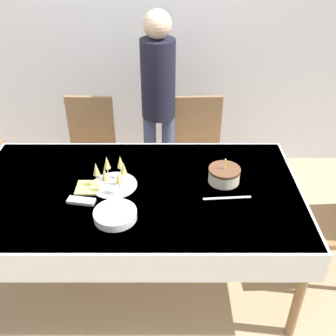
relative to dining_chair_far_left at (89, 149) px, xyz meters
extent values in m
plane|color=tan|center=(0.47, -0.90, -0.54)|extent=(12.00, 12.00, 0.00)
cube|color=silver|center=(0.47, 0.73, 0.81)|extent=(8.00, 0.05, 2.70)
cube|color=white|center=(0.47, -0.90, 0.22)|extent=(2.08, 1.13, 0.03)
cube|color=white|center=(0.47, -0.90, 0.13)|extent=(2.11, 1.16, 0.21)
cylinder|color=olive|center=(1.45, -1.41, -0.17)|extent=(0.06, 0.06, 0.74)
cylinder|color=olive|center=(-0.52, -0.39, -0.17)|extent=(0.06, 0.06, 0.74)
cylinder|color=olive|center=(1.45, -0.39, -0.17)|extent=(0.06, 0.06, 0.74)
cube|color=olive|center=(0.00, -0.08, -0.09)|extent=(0.44, 0.44, 0.04)
cube|color=olive|center=(0.00, 0.11, 0.18)|extent=(0.40, 0.05, 0.50)
cylinder|color=olive|center=(0.17, -0.27, -0.32)|extent=(0.04, 0.04, 0.43)
cylinder|color=olive|center=(-0.19, -0.26, -0.32)|extent=(0.04, 0.04, 0.43)
cylinder|color=olive|center=(0.18, 0.09, -0.32)|extent=(0.04, 0.04, 0.43)
cylinder|color=olive|center=(-0.18, 0.10, -0.32)|extent=(0.04, 0.04, 0.43)
cube|color=olive|center=(0.93, -0.08, -0.09)|extent=(0.43, 0.43, 0.04)
cube|color=olive|center=(0.93, 0.11, 0.18)|extent=(0.40, 0.05, 0.50)
cylinder|color=olive|center=(1.12, -0.26, -0.32)|extent=(0.04, 0.04, 0.43)
cylinder|color=olive|center=(0.76, -0.27, -0.32)|extent=(0.04, 0.04, 0.43)
cylinder|color=olive|center=(1.11, 0.10, -0.32)|extent=(0.04, 0.04, 0.43)
cylinder|color=olive|center=(0.75, 0.09, -0.32)|extent=(0.04, 0.04, 0.43)
cube|color=olive|center=(1.76, -0.90, -0.09)|extent=(0.44, 0.44, 0.04)
cylinder|color=olive|center=(1.59, -1.09, -0.32)|extent=(0.04, 0.04, 0.43)
cylinder|color=olive|center=(1.57, -0.73, -0.32)|extent=(0.04, 0.04, 0.43)
cylinder|color=olive|center=(1.93, -0.71, -0.32)|extent=(0.04, 0.04, 0.43)
cylinder|color=beige|center=(1.04, -0.82, 0.28)|extent=(0.20, 0.20, 0.08)
cylinder|color=brown|center=(1.04, -0.82, 0.33)|extent=(0.21, 0.21, 0.02)
cylinder|color=yellow|center=(1.04, -0.82, 0.36)|extent=(0.01, 0.01, 0.06)
sphere|color=#F9CC4C|center=(1.04, -0.82, 0.40)|extent=(0.01, 0.01, 0.01)
cylinder|color=silver|center=(0.32, -0.87, 0.24)|extent=(0.30, 0.30, 0.01)
cylinder|color=silver|center=(0.39, -0.87, 0.24)|extent=(0.05, 0.05, 0.00)
cylinder|color=silver|center=(0.39, -0.87, 0.29)|extent=(0.01, 0.01, 0.08)
cone|color=#E0CC72|center=(0.39, -0.87, 0.37)|extent=(0.04, 0.04, 0.08)
cylinder|color=silver|center=(0.36, -0.80, 0.24)|extent=(0.05, 0.05, 0.00)
cylinder|color=silver|center=(0.36, -0.80, 0.29)|extent=(0.01, 0.01, 0.08)
cone|color=#E0CC72|center=(0.36, -0.80, 0.37)|extent=(0.04, 0.04, 0.08)
cylinder|color=silver|center=(0.28, -0.80, 0.24)|extent=(0.05, 0.05, 0.00)
cylinder|color=silver|center=(0.28, -0.80, 0.29)|extent=(0.01, 0.01, 0.08)
cone|color=#E0CC72|center=(0.28, -0.80, 0.37)|extent=(0.04, 0.04, 0.08)
cylinder|color=silver|center=(0.22, -0.88, 0.24)|extent=(0.05, 0.05, 0.00)
cylinder|color=silver|center=(0.22, -0.88, 0.29)|extent=(0.01, 0.01, 0.08)
cone|color=#E0CC72|center=(0.22, -0.88, 0.37)|extent=(0.04, 0.04, 0.08)
cylinder|color=silver|center=(0.28, -0.94, 0.24)|extent=(0.05, 0.05, 0.00)
cylinder|color=silver|center=(0.28, -0.94, 0.29)|extent=(0.01, 0.01, 0.08)
cone|color=#E0CC72|center=(0.28, -0.94, 0.37)|extent=(0.04, 0.04, 0.08)
cylinder|color=silver|center=(0.37, -0.97, 0.24)|extent=(0.05, 0.05, 0.00)
cylinder|color=silver|center=(0.37, -0.97, 0.29)|extent=(0.01, 0.01, 0.08)
cone|color=#E0CC72|center=(0.37, -0.97, 0.37)|extent=(0.04, 0.04, 0.08)
cylinder|color=white|center=(0.36, -1.19, 0.24)|extent=(0.25, 0.25, 0.01)
cylinder|color=white|center=(0.36, -1.19, 0.25)|extent=(0.25, 0.25, 0.01)
cylinder|color=white|center=(0.36, -1.19, 0.25)|extent=(0.25, 0.25, 0.01)
cylinder|color=white|center=(0.36, -1.19, 0.26)|extent=(0.25, 0.25, 0.01)
cylinder|color=white|center=(0.36, -1.19, 0.27)|extent=(0.25, 0.25, 0.01)
cylinder|color=white|center=(0.36, -1.19, 0.27)|extent=(0.25, 0.25, 0.01)
cylinder|color=white|center=(0.36, -1.19, 0.28)|extent=(0.25, 0.25, 0.01)
cube|color=silver|center=(1.04, -1.00, 0.24)|extent=(0.30, 0.04, 0.00)
cube|color=silver|center=(0.14, -1.04, 0.24)|extent=(0.18, 0.09, 0.02)
cube|color=#E0D166|center=(0.16, -0.90, 0.24)|extent=(0.15, 0.15, 0.01)
cylinder|color=#3F4C72|center=(0.51, 0.09, -0.14)|extent=(0.11, 0.11, 0.81)
cylinder|color=#3F4C72|center=(0.67, 0.09, -0.14)|extent=(0.11, 0.11, 0.81)
cylinder|color=black|center=(0.59, 0.09, 0.59)|extent=(0.28, 0.28, 0.64)
sphere|color=#D8B293|center=(0.59, 0.09, 1.02)|extent=(0.22, 0.22, 0.22)
cylinder|color=olive|center=(-0.82, 0.07, -0.27)|extent=(0.03, 0.03, 0.54)
camera|label=1|loc=(0.67, -2.93, 1.73)|focal=42.00mm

